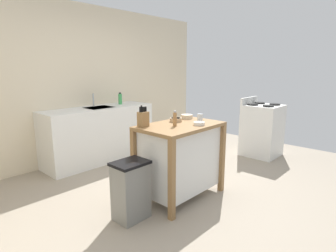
# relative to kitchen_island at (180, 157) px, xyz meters

# --- Properties ---
(ground_plane) EXTENTS (6.73, 6.73, 0.00)m
(ground_plane) POSITION_rel_kitchen_island_xyz_m (-0.06, 0.01, -0.51)
(ground_plane) COLOR gray
(ground_plane) RESTS_ON ground
(wall_back) EXTENTS (5.73, 0.10, 2.60)m
(wall_back) POSITION_rel_kitchen_island_xyz_m (-0.06, 2.24, 0.79)
(wall_back) COLOR beige
(wall_back) RESTS_ON ground
(kitchen_island) EXTENTS (1.02, 0.65, 0.91)m
(kitchen_island) POSITION_rel_kitchen_island_xyz_m (0.00, 0.00, 0.00)
(kitchen_island) COLOR olive
(kitchen_island) RESTS_ON ground
(knife_block) EXTENTS (0.11, 0.09, 0.24)m
(knife_block) POSITION_rel_kitchen_island_xyz_m (-0.39, 0.22, 0.49)
(knife_block) COLOR olive
(knife_block) RESTS_ON kitchen_island
(bowl_ceramic_small) EXTENTS (0.13, 0.13, 0.04)m
(bowl_ceramic_small) POSITION_rel_kitchen_island_xyz_m (0.11, -0.19, 0.42)
(bowl_ceramic_small) COLOR silver
(bowl_ceramic_small) RESTS_ON kitchen_island
(bowl_ceramic_wide) EXTENTS (0.15, 0.15, 0.05)m
(bowl_ceramic_wide) POSITION_rel_kitchen_island_xyz_m (0.08, 0.14, 0.43)
(bowl_ceramic_wide) COLOR tan
(bowl_ceramic_wide) RESTS_ON kitchen_island
(bowl_stoneware_deep) EXTENTS (0.15, 0.15, 0.05)m
(bowl_stoneware_deep) POSITION_rel_kitchen_island_xyz_m (0.34, 0.18, 0.43)
(bowl_stoneware_deep) COLOR beige
(bowl_stoneware_deep) RESTS_ON kitchen_island
(drinking_cup) EXTENTS (0.07, 0.07, 0.09)m
(drinking_cup) POSITION_rel_kitchen_island_xyz_m (0.33, -0.04, 0.45)
(drinking_cup) COLOR silver
(drinking_cup) RESTS_ON kitchen_island
(pepper_grinder) EXTENTS (0.04, 0.04, 0.18)m
(pepper_grinder) POSITION_rel_kitchen_island_xyz_m (-0.12, -0.02, 0.49)
(pepper_grinder) COLOR #9E7042
(pepper_grinder) RESTS_ON kitchen_island
(trash_bin) EXTENTS (0.36, 0.28, 0.63)m
(trash_bin) POSITION_rel_kitchen_island_xyz_m (-0.75, 0.04, -0.19)
(trash_bin) COLOR slate
(trash_bin) RESTS_ON ground
(sink_counter) EXTENTS (1.90, 0.60, 0.92)m
(sink_counter) POSITION_rel_kitchen_island_xyz_m (0.11, 1.89, -0.05)
(sink_counter) COLOR silver
(sink_counter) RESTS_ON ground
(sink_faucet) EXTENTS (0.02, 0.02, 0.22)m
(sink_faucet) POSITION_rel_kitchen_island_xyz_m (0.11, 2.03, 0.52)
(sink_faucet) COLOR #B7BCC1
(sink_faucet) RESTS_ON sink_counter
(bottle_spray_cleaner) EXTENTS (0.07, 0.07, 0.21)m
(bottle_spray_cleaner) POSITION_rel_kitchen_island_xyz_m (0.60, 1.92, 0.51)
(bottle_spray_cleaner) COLOR green
(bottle_spray_cleaner) RESTS_ON sink_counter
(stove) EXTENTS (0.60, 0.60, 1.04)m
(stove) POSITION_rel_kitchen_island_xyz_m (2.26, -0.02, -0.04)
(stove) COLOR silver
(stove) RESTS_ON ground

